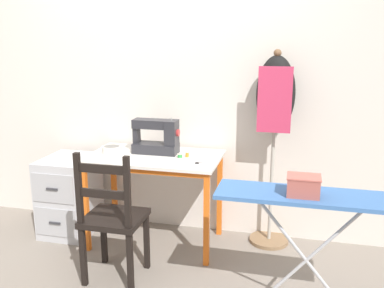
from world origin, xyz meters
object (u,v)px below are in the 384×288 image
(thread_spool_near_machine, at_px, (180,156))
(dress_form, at_px, (275,107))
(wooden_chair, at_px, (113,219))
(storage_box, at_px, (303,186))
(thread_spool_mid_table, at_px, (187,155))
(fabric_bowl, at_px, (112,150))
(filing_cabinet, at_px, (70,195))
(ironing_board, at_px, (310,203))
(sewing_machine, at_px, (158,138))
(scissors, at_px, (200,163))

(thread_spool_near_machine, relative_size, dress_form, 0.03)
(thread_spool_near_machine, distance_m, wooden_chair, 0.74)
(dress_form, xyz_separation_m, storage_box, (0.22, -0.99, -0.28))
(thread_spool_mid_table, bearing_deg, storage_box, -41.93)
(thread_spool_mid_table, distance_m, wooden_chair, 0.78)
(thread_spool_near_machine, bearing_deg, dress_form, 18.78)
(wooden_chair, height_order, dress_form, dress_form)
(wooden_chair, bearing_deg, fabric_bowl, 113.43)
(thread_spool_mid_table, relative_size, filing_cabinet, 0.06)
(ironing_board, relative_size, storage_box, 5.77)
(sewing_machine, distance_m, wooden_chair, 0.81)
(sewing_machine, distance_m, fabric_bowl, 0.39)
(sewing_machine, bearing_deg, thread_spool_near_machine, -23.81)
(thread_spool_mid_table, bearing_deg, filing_cabinet, 179.71)
(scissors, bearing_deg, dress_form, 33.96)
(thread_spool_mid_table, height_order, wooden_chair, wooden_chair)
(fabric_bowl, xyz_separation_m, scissors, (0.75, -0.10, -0.03))
(thread_spool_mid_table, xyz_separation_m, filing_cabinet, (-1.05, 0.01, -0.44))
(wooden_chair, relative_size, ironing_board, 0.89)
(scissors, distance_m, dress_form, 0.73)
(scissors, height_order, wooden_chair, wooden_chair)
(thread_spool_near_machine, distance_m, dress_form, 0.83)
(dress_form, bearing_deg, filing_cabinet, -173.17)
(thread_spool_mid_table, bearing_deg, thread_spool_near_machine, -150.68)
(fabric_bowl, bearing_deg, dress_form, 10.86)
(sewing_machine, height_order, ironing_board, sewing_machine)
(dress_form, relative_size, ironing_board, 1.48)
(scissors, height_order, ironing_board, ironing_board)
(fabric_bowl, bearing_deg, ironing_board, -25.20)
(wooden_chair, relative_size, storage_box, 5.11)
(thread_spool_near_machine, height_order, thread_spool_mid_table, thread_spool_mid_table)
(scissors, bearing_deg, thread_spool_mid_table, 134.73)
(dress_form, height_order, storage_box, dress_form)
(thread_spool_near_machine, bearing_deg, thread_spool_mid_table, 29.32)
(storage_box, bearing_deg, ironing_board, 30.76)
(scissors, distance_m, ironing_board, 1.00)
(sewing_machine, relative_size, wooden_chair, 0.40)
(scissors, bearing_deg, filing_cabinet, 173.21)
(ironing_board, bearing_deg, fabric_bowl, 154.80)
(thread_spool_mid_table, height_order, storage_box, storage_box)
(dress_form, xyz_separation_m, ironing_board, (0.27, -0.97, -0.38))
(dress_form, distance_m, storage_box, 1.05)
(storage_box, bearing_deg, filing_cabinet, 157.73)
(sewing_machine, height_order, storage_box, sewing_machine)
(scissors, relative_size, ironing_board, 0.11)
(thread_spool_near_machine, height_order, ironing_board, ironing_board)
(sewing_machine, xyz_separation_m, wooden_chair, (-0.11, -0.68, -0.43))
(fabric_bowl, relative_size, thread_spool_mid_table, 3.75)
(wooden_chair, xyz_separation_m, filing_cabinet, (-0.69, 0.62, -0.12))
(thread_spool_near_machine, height_order, storage_box, storage_box)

